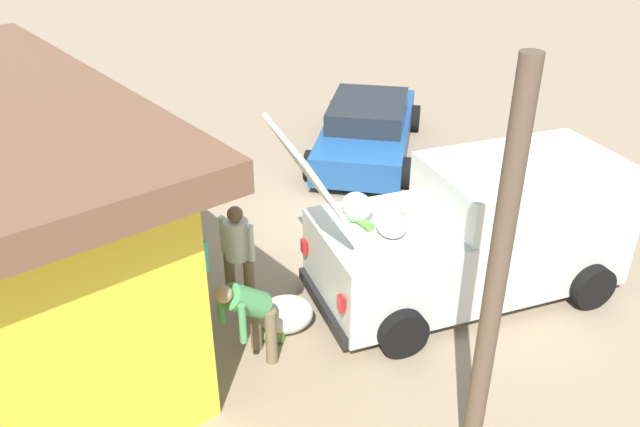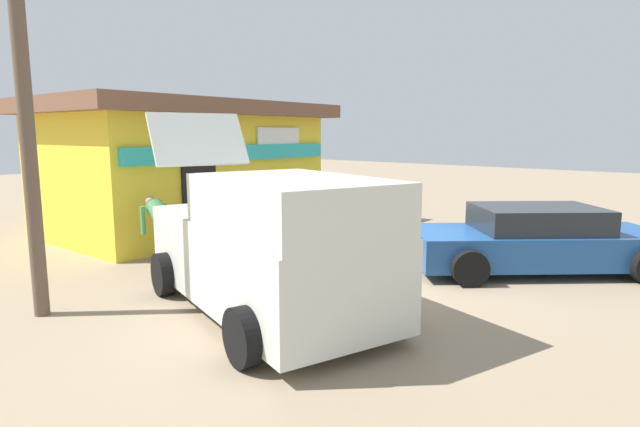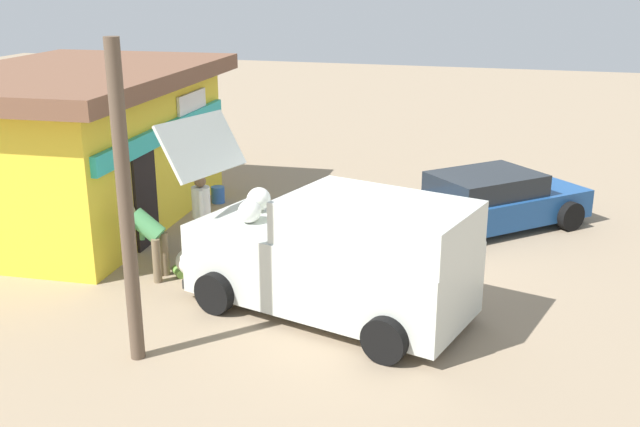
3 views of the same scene
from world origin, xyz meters
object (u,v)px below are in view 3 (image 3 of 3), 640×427
vendor_standing (202,211)px  paint_bucket (218,195)px  parked_sedan (484,202)px  delivery_van (338,256)px  unloaded_banana_pile (195,263)px  customer_bending (149,234)px  storefront_bar (79,144)px

vendor_standing → paint_bucket: (3.34, 1.13, -0.73)m
parked_sedan → vendor_standing: bearing=122.6°
parked_sedan → paint_bucket: parked_sedan is taller
delivery_van → unloaded_banana_pile: bearing=74.0°
parked_sedan → customer_bending: size_ratio=3.37×
delivery_van → parked_sedan: (4.81, -1.92, -0.40)m
customer_bending → paint_bucket: bearing=8.2°
paint_bucket → unloaded_banana_pile: bearing=-162.1°
unloaded_banana_pile → parked_sedan: bearing=-49.8°
paint_bucket → customer_bending: bearing=-171.8°
storefront_bar → parked_sedan: size_ratio=1.67×
delivery_van → paint_bucket: (4.98, 4.17, -0.78)m
delivery_van → customer_bending: (0.52, 3.52, -0.16)m
vendor_standing → unloaded_banana_pile: bearing=-165.6°
customer_bending → unloaded_banana_pile: size_ratio=1.35×
customer_bending → paint_bucket: customer_bending is taller
customer_bending → paint_bucket: 4.55m
storefront_bar → unloaded_banana_pile: 4.47m
parked_sedan → customer_bending: 6.94m
storefront_bar → paint_bucket: size_ratio=19.18×
customer_bending → unloaded_banana_pile: bearing=-67.5°
storefront_bar → paint_bucket: bearing=-49.0°
delivery_van → vendor_standing: (1.64, 3.03, -0.04)m
storefront_bar → vendor_standing: (-1.37, -3.39, -0.75)m
vendor_standing → unloaded_banana_pile: (-0.84, -0.21, -0.69)m
customer_bending → storefront_bar: bearing=49.3°
vendor_standing → paint_bucket: vendor_standing is taller
vendor_standing → customer_bending: 1.24m
parked_sedan → unloaded_banana_pile: parked_sedan is taller
delivery_van → storefront_bar: bearing=64.9°
delivery_van → paint_bucket: delivery_van is taller
parked_sedan → customer_bending: customer_bending is taller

